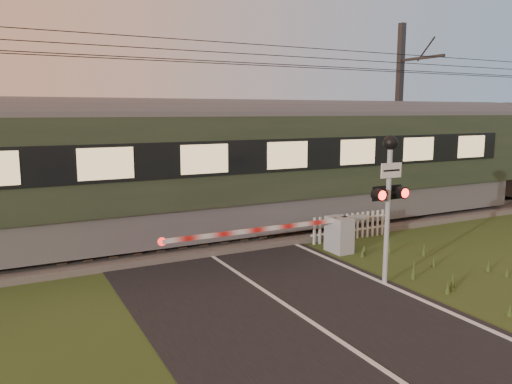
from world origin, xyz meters
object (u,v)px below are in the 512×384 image
train (494,152)px  catenary_mast (400,112)px  picket_fence (352,226)px  boom_gate (331,234)px  crossing_signal (389,183)px

train → catenary_mast: catenary_mast is taller
picket_fence → catenary_mast: size_ratio=0.40×
picket_fence → boom_gate: bearing=-147.5°
boom_gate → catenary_mast: 9.48m
train → catenary_mast: bearing=146.2°
picket_fence → catenary_mast: catenary_mast is taller
train → picket_fence: (-9.01, -1.89, -1.90)m
crossing_signal → picket_fence: bearing=62.3°
train → picket_fence: train is taller
train → crossing_signal: train is taller
catenary_mast → picket_fence: bearing=-144.0°
boom_gate → picket_fence: size_ratio=2.02×
train → boom_gate: size_ratio=6.96×
train → catenary_mast: (-3.34, 2.23, 1.67)m
crossing_signal → catenary_mast: size_ratio=0.46×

